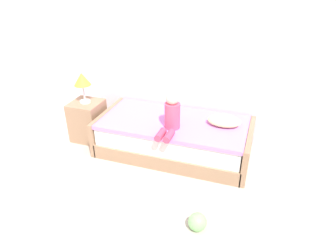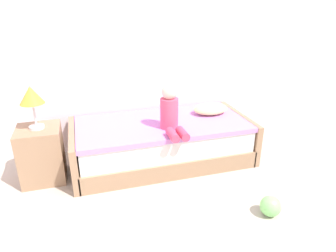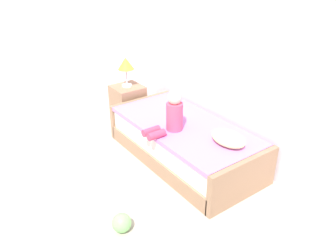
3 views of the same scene
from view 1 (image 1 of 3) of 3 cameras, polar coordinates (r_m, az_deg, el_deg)
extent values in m
cube|color=white|center=(4.38, 0.88, 16.03)|extent=(7.20, 0.10, 2.90)
cube|color=#997556|center=(4.30, 1.07, -3.77)|extent=(2.00, 1.00, 0.20)
cube|color=white|center=(4.18, 1.09, -1.16)|extent=(1.94, 0.94, 0.25)
cube|color=#C67FD1|center=(4.11, 1.11, 0.66)|extent=(1.98, 0.98, 0.05)
cube|color=#997556|center=(4.59, -11.14, 0.05)|extent=(0.07, 1.00, 0.50)
cube|color=#997556|center=(4.08, 14.91, -4.30)|extent=(0.07, 1.00, 0.50)
cube|color=#997556|center=(4.70, -14.94, 1.00)|extent=(0.44, 0.44, 0.60)
cylinder|color=silver|center=(4.57, -15.43, 4.50)|extent=(0.15, 0.15, 0.03)
cylinder|color=silver|center=(4.52, -15.65, 6.06)|extent=(0.02, 0.02, 0.24)
cone|color=#F29E33|center=(4.44, -16.00, 8.56)|extent=(0.24, 0.24, 0.18)
cylinder|color=#E04C6B|center=(3.86, 0.83, 1.96)|extent=(0.20, 0.20, 0.34)
sphere|color=beige|center=(3.76, 0.85, 5.32)|extent=(0.17, 0.17, 0.17)
cylinder|color=#D83F60|center=(3.68, -1.44, -1.64)|extent=(0.09, 0.22, 0.09)
cylinder|color=#D83F60|center=(3.65, 0.19, -1.91)|extent=(0.09, 0.22, 0.09)
ellipsoid|color=#F2E58C|center=(4.03, 10.57, 1.00)|extent=(0.44, 0.30, 0.13)
sphere|color=#7FD872|center=(3.20, 5.61, -17.63)|extent=(0.19, 0.19, 0.19)
camera|label=2|loc=(2.06, -58.76, -1.79)|focal=32.28mm
camera|label=3|loc=(2.11, 77.87, 6.43)|focal=35.53mm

